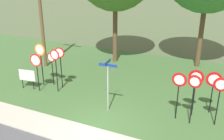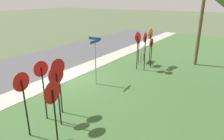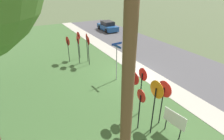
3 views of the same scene
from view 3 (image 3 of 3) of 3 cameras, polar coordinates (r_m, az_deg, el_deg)
The scene contains 18 objects.
ground_plane at distance 13.79m, azimuth 7.17°, elevation -1.21°, with size 160.00×160.00×0.00m, color #4C5B3D.
road_asphalt at distance 16.85m, azimuth 20.58°, elevation 2.56°, with size 44.00×6.40×0.01m, color #4C4C51.
sidewalk_strip at distance 14.22m, azimuth 9.80°, elevation -0.36°, with size 44.00×1.60×0.06m, color #ADAA9E.
grass_median at distance 11.71m, azimuth -17.68°, elevation -7.70°, with size 44.00×12.00×0.04m, color #3D6033.
stop_sign_near_left at distance 7.61m, azimuth 14.16°, elevation -8.47°, with size 0.78×0.09×2.80m.
stop_sign_near_right at distance 8.43m, azimuth 16.65°, elevation -7.48°, with size 0.80×0.10×2.41m.
stop_sign_far_left at distance 8.75m, azimuth 9.82°, elevation -4.01°, with size 0.65×0.10×2.69m.
stop_sign_far_center at distance 8.42m, azimuth 7.06°, elevation -5.24°, with size 0.66×0.11×2.67m.
stop_sign_far_right at distance 8.03m, azimuth 9.34°, elevation -10.32°, with size 0.61×0.10×2.18m.
yield_sign_near_left at distance 15.02m, azimuth -11.06°, elevation 8.81°, with size 0.75×0.10×2.52m.
yield_sign_near_right at distance 15.30m, azimuth -8.22°, elevation 9.38°, with size 0.64×0.12×2.56m.
yield_sign_far_left at distance 16.21m, azimuth -10.89°, elevation 10.02°, with size 0.69×0.12×2.49m.
yield_sign_far_right at distance 15.63m, azimuth -14.27°, elevation 8.52°, with size 0.79×0.14×2.30m.
yield_sign_center at distance 14.61m, azimuth -7.75°, elevation 8.49°, with size 0.72×0.11×2.50m.
street_name_post at distance 12.04m, azimuth 1.52°, elevation 3.85°, with size 0.96×0.81×2.81m.
utility_pole at distance 3.28m, azimuth 7.38°, elevation -3.19°, with size 2.10×2.23×8.70m.
notice_board at distance 8.56m, azimuth 19.83°, elevation -15.24°, with size 1.09×0.19×1.25m.
parked_sedan_distant at distance 26.94m, azimuth -1.47°, elevation 14.20°, with size 4.14×1.97×1.39m.
Camera 3 is at (-9.76, 7.39, 6.35)m, focal length 27.80 mm.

